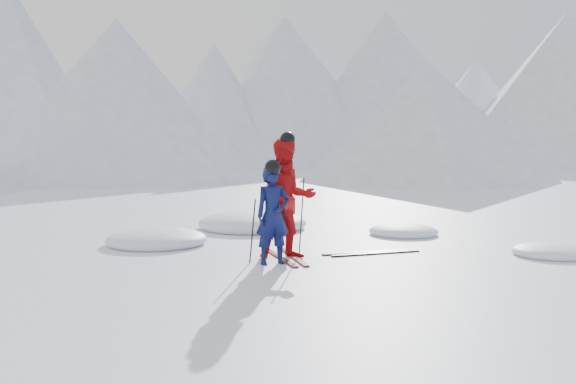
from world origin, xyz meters
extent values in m
plane|color=white|center=(0.00, 0.00, 0.00)|extent=(160.00, 160.00, 0.00)
cone|color=#B2BCD1|center=(-11.51, 40.48, 7.17)|extent=(23.96, 23.96, 14.35)
cone|color=#B2BCD1|center=(-5.08, 51.27, 5.96)|extent=(17.69, 17.69, 11.93)
cone|color=#B2BCD1|center=(4.51, 43.52, 5.42)|extent=(19.63, 19.63, 10.85)
cone|color=#B2BCD1|center=(11.74, 46.25, 7.07)|extent=(23.31, 23.31, 14.15)
cone|color=#B2BCD1|center=(21.49, 44.84, 7.44)|extent=(28.94, 28.94, 14.88)
cone|color=silver|center=(31.93, 45.34, 5.38)|extent=(24.45, 24.45, 10.76)
cone|color=#B2BCD1|center=(31.85, 32.40, 6.51)|extent=(28.50, 28.50, 13.01)
cone|color=#B2BCD1|center=(12.00, 20.00, 3.25)|extent=(14.00, 14.00, 6.50)
cone|color=#B2BCD1|center=(-4.00, 26.00, 4.50)|extent=(16.00, 16.00, 9.00)
imported|color=#0B1243|center=(-2.20, -0.29, 0.79)|extent=(0.61, 0.44, 1.58)
imported|color=#B80E11|center=(-1.83, 0.11, 1.02)|extent=(1.01, 0.80, 2.03)
cylinder|color=black|center=(-2.50, -0.14, 0.53)|extent=(0.11, 0.08, 1.05)
cylinder|color=black|center=(-1.95, -0.04, 0.53)|extent=(0.11, 0.07, 1.05)
cylinder|color=black|center=(-2.13, 0.36, 0.68)|extent=(0.13, 0.10, 1.35)
cylinder|color=black|center=(-1.53, 0.26, 0.68)|extent=(0.13, 0.09, 1.35)
cube|color=black|center=(-1.95, 0.11, 0.01)|extent=(0.10, 1.70, 0.03)
cube|color=black|center=(-1.71, 0.11, 0.01)|extent=(0.20, 1.70, 0.03)
cube|color=black|center=(-0.32, 0.19, 0.01)|extent=(1.70, 0.11, 0.03)
cube|color=black|center=(-0.22, 0.04, 0.01)|extent=(1.70, 0.16, 0.03)
ellipsoid|color=white|center=(-3.84, 2.25, 0.00)|extent=(1.95, 1.95, 0.43)
ellipsoid|color=white|center=(1.37, 2.07, 0.00)|extent=(1.48, 1.48, 0.33)
ellipsoid|color=white|center=(-1.52, 3.99, 0.00)|extent=(2.51, 2.51, 0.55)
ellipsoid|color=white|center=(2.64, -0.96, 0.00)|extent=(1.31, 1.31, 0.29)
camera|label=1|loc=(-4.76, -9.68, 1.89)|focal=38.00mm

